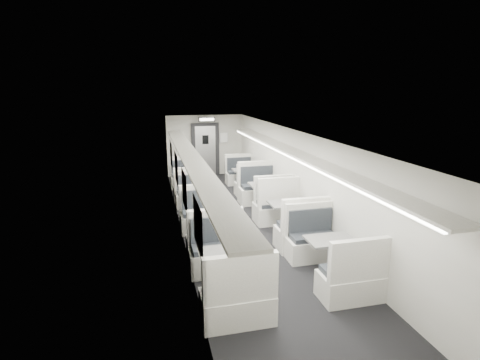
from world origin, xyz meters
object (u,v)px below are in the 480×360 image
booth_left_d (226,272)px  booth_right_d (330,257)px  booth_right_a (245,179)px  passenger (191,177)px  booth_left_b (195,202)px  vestibule_door (205,150)px  exit_sign (207,119)px  booth_right_b (267,197)px  booth_left_a (187,183)px  booth_right_c (288,218)px  booth_left_c (207,227)px

booth_left_d → booth_right_d: bearing=3.7°
booth_right_a → passenger: (-1.94, -0.87, 0.39)m
booth_left_b → passenger: passenger is taller
booth_left_b → passenger: size_ratio=1.32×
vestibule_door → exit_sign: size_ratio=3.39×
booth_left_d → booth_right_b: (2.00, 4.01, 0.02)m
booth_right_d → vestibule_door: 8.86m
booth_left_a → passenger: (0.06, -0.80, 0.38)m
booth_right_b → vestibule_door: size_ratio=1.12×
booth_left_a → exit_sign: size_ratio=3.29×
booth_left_a → booth_right_d: bearing=-72.4°
booth_right_a → booth_right_c: (0.00, -4.23, 0.05)m
booth_left_c → booth_right_d: (2.00, -2.07, 0.00)m
booth_left_a → booth_left_c: booth_left_c is taller
booth_left_a → booth_left_c: (0.00, -4.24, 0.02)m
booth_right_b → booth_right_d: bearing=-90.0°
booth_left_a → passenger: passenger is taller
booth_left_d → passenger: (0.06, 5.64, 0.35)m
booth_left_c → booth_right_c: size_ratio=0.93×
booth_right_a → booth_right_c: booth_right_c is taller
passenger → vestibule_door: 3.42m
booth_left_a → booth_left_b: (0.00, -2.18, -0.01)m
booth_right_a → booth_right_b: size_ratio=0.86×
booth_right_a → booth_right_b: 2.50m
booth_left_b → passenger: (0.06, 1.38, 0.39)m
booth_left_c → booth_right_b: 2.69m
passenger → booth_right_b: bearing=-43.0°
booth_right_a → passenger: passenger is taller
booth_left_d → booth_right_c: booth_right_c is taller
booth_right_b → booth_left_b: bearing=172.8°
booth_left_a → vestibule_door: size_ratio=0.97×
booth_left_a → booth_right_d: 6.62m
booth_right_a → exit_sign: size_ratio=3.27×
passenger → vestibule_door: (0.94, 3.27, 0.29)m
booth_left_a → booth_left_d: (0.00, -6.44, 0.03)m
booth_left_c → vestibule_door: (1.00, 6.71, 0.66)m
booth_right_d → passenger: 5.85m
booth_left_d → passenger: bearing=89.4°
booth_left_c → booth_right_b: (2.00, 1.80, 0.04)m
booth_right_d → passenger: bearing=109.4°
booth_right_d → booth_left_d: bearing=-176.3°
booth_right_a → booth_left_c: bearing=-114.9°
passenger → exit_sign: bearing=68.5°
passenger → booth_left_d: bearing=-93.5°
booth_left_a → booth_right_a: 2.00m
booth_left_a → booth_left_b: size_ratio=1.03×
booth_right_a → booth_right_d: (0.00, -6.38, 0.02)m
booth_left_a → vestibule_door: bearing=68.0°
booth_right_c → passenger: passenger is taller
booth_left_d → booth_right_c: bearing=48.7°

